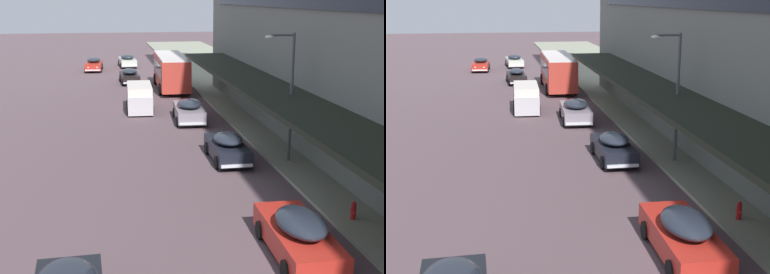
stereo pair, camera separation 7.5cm
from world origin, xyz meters
The scene contains 10 objects.
transit_bus_kerbside_front centered at (4.00, 39.16, 1.77)m, with size 2.86×9.28×3.07m.
sedan_oncoming_front centered at (0.48, 43.24, 0.72)m, with size 1.89×4.54×1.45m.
sedan_oncoming_rear centered at (3.52, 26.15, 0.76)m, with size 2.13×4.91×1.53m.
sedan_lead_near centered at (0.92, 55.98, 0.73)m, with size 2.10×4.97×1.46m.
sedan_second_mid centered at (-3.00, 53.04, 0.74)m, with size 2.05×4.82×1.46m.
sedan_far_back centered at (3.83, 6.47, 0.78)m, with size 1.90×4.82×1.60m.
sedan_second_near centered at (4.00, 17.05, 0.73)m, with size 1.78×4.38×1.46m.
vw_van centered at (0.50, 30.10, 1.10)m, with size 2.04×4.61×1.96m.
street_lamp centered at (6.76, 16.14, 3.86)m, with size 1.50×0.28×6.31m.
fire_hydrant centered at (6.81, 8.70, 0.49)m, with size 0.20×0.40×0.70m.
Camera 2 is at (-2.03, -8.40, 8.10)m, focal length 50.00 mm.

